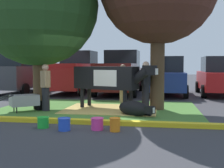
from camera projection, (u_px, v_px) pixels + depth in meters
The scene contains 20 objects.
ground_plane at pixel (85, 117), 8.57m from camera, with size 80.00×80.00×0.00m, color #38383D.
grass_island at pixel (97, 109), 10.07m from camera, with size 7.11×4.76×0.02m, color #477A33.
curb_yellow at pixel (77, 121), 7.58m from camera, with size 8.31×0.24×0.12m, color yellow.
hay_bedding at pixel (111, 109), 9.87m from camera, with size 3.20×2.40×0.04m, color tan.
shade_tree_left at pixel (37, 5), 9.92m from camera, with size 4.36×4.36×5.91m.
cow_holstein at pixel (109, 78), 9.98m from camera, with size 3.05×1.40×1.57m.
calf_lying at pixel (134, 109), 8.66m from camera, with size 1.27×1.00×0.48m.
person_handler at pixel (46, 86), 9.54m from camera, with size 0.34×0.50×1.62m.
person_visitor_near at pixel (146, 84), 9.77m from camera, with size 0.34×0.52×1.71m.
person_visitor_far at pixel (123, 83), 11.47m from camera, with size 0.51×0.34×1.61m.
wheelbarrow at pixel (25, 101), 9.46m from camera, with size 1.41×1.29×0.63m.
bucket_green at pixel (43, 122), 7.06m from camera, with size 0.31×0.31×0.28m.
bucket_blue at pixel (64, 124), 6.78m from camera, with size 0.31×0.31×0.31m.
bucket_pink at pixel (97, 123), 6.86m from camera, with size 0.32×0.32×0.30m.
bucket_orange at pixel (115, 124), 6.69m from camera, with size 0.27×0.27×0.33m.
suv_dark_grey at pixel (22, 70), 16.04m from camera, with size 2.24×4.66×2.52m.
pickup_truck_black at pixel (75, 73), 16.18m from camera, with size 2.36×5.46×2.42m.
pickup_truck_maroon at pixel (120, 73), 15.54m from camera, with size 2.36×5.46×2.42m.
sedan_blue at pixel (167, 76), 14.76m from camera, with size 2.14×4.46×2.02m.
sedan_red at pixel (219, 76), 14.62m from camera, with size 2.14×4.46×2.02m.
Camera 1 is at (2.19, -8.23, 1.59)m, focal length 44.93 mm.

